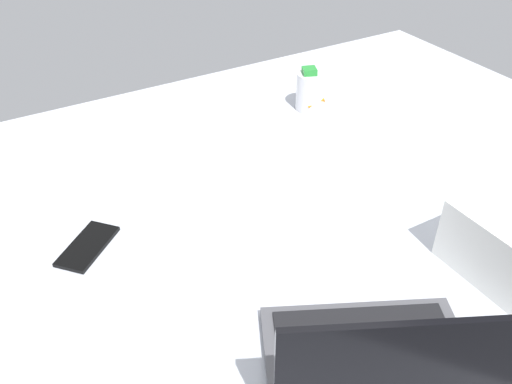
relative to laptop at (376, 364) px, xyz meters
The scene contains 4 objects.
bed_mattress 53.55cm from the laptop, 114.75° to the right, with size 180.00×140.00×18.00cm, color #B7BCC6.
laptop is the anchor object (origin of this frame).
snack_cup 91.45cm from the laptop, 118.70° to the right, with size 9.00×9.34×12.79cm.
cell_phone 60.82cm from the laptop, 60.91° to the right, with size 6.80×14.00×0.80cm, color black.
Camera 1 is at (63.05, 82.00, 91.71)cm, focal length 38.16 mm.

